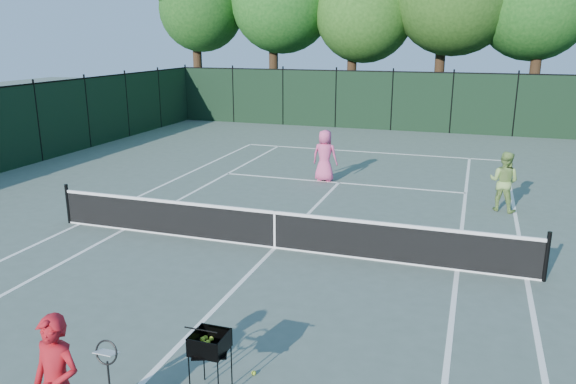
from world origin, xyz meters
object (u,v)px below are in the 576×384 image
(player_pink, at_px, (325,156))
(ball_hopper, at_px, (210,343))
(player_green, at_px, (504,181))
(loose_ball_midcourt, at_px, (254,373))

(player_pink, distance_m, ball_hopper, 12.04)
(player_green, xyz_separation_m, ball_hopper, (-4.09, -10.28, -0.09))
(player_green, distance_m, ball_hopper, 11.07)
(player_green, height_order, ball_hopper, player_green)
(ball_hopper, distance_m, loose_ball_midcourt, 1.00)
(player_pink, relative_size, player_green, 1.03)
(ball_hopper, relative_size, loose_ball_midcourt, 13.29)
(loose_ball_midcourt, bearing_deg, player_green, 69.33)
(player_pink, xyz_separation_m, loose_ball_midcourt, (1.97, -11.39, -0.85))
(ball_hopper, height_order, loose_ball_midcourt, ball_hopper)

